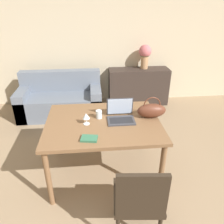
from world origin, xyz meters
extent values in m
cube|color=beige|center=(0.00, 3.20, 1.35)|extent=(10.00, 0.06, 2.70)
cube|color=brown|center=(-0.07, 0.81, 0.75)|extent=(1.35, 1.05, 0.04)
cylinder|color=brown|center=(-0.69, 0.35, 0.37)|extent=(0.06, 0.06, 0.73)
cylinder|color=brown|center=(0.54, 0.35, 0.37)|extent=(0.06, 0.06, 0.73)
cylinder|color=brown|center=(-0.69, 1.28, 0.37)|extent=(0.06, 0.06, 0.73)
cylinder|color=brown|center=(0.54, 1.28, 0.37)|extent=(0.06, 0.06, 0.73)
cube|color=#2D2319|center=(0.19, -0.04, 0.43)|extent=(0.48, 0.48, 0.05)
cube|color=#2D2319|center=(0.17, -0.24, 0.68)|extent=(0.42, 0.08, 0.43)
cylinder|color=#2D2319|center=(0.02, 0.16, 0.20)|extent=(0.04, 0.04, 0.41)
cylinder|color=#2D2319|center=(0.39, 0.13, 0.20)|extent=(0.04, 0.04, 0.41)
cube|color=slate|center=(-0.81, 2.54, 0.21)|extent=(1.58, 0.77, 0.42)
cube|color=slate|center=(-0.81, 2.83, 0.62)|extent=(1.58, 0.20, 0.40)
cube|color=slate|center=(-1.51, 2.54, 0.28)|extent=(0.20, 0.77, 0.56)
cube|color=slate|center=(-0.12, 2.54, 0.28)|extent=(0.20, 0.77, 0.56)
cube|color=#332823|center=(0.81, 2.94, 0.39)|extent=(1.27, 0.40, 0.77)
cube|color=#38383D|center=(0.14, 0.80, 0.78)|extent=(0.32, 0.23, 0.02)
cube|color=black|center=(0.14, 0.79, 0.79)|extent=(0.27, 0.15, 0.00)
cube|color=#38383D|center=(0.14, 0.94, 0.90)|extent=(0.32, 0.04, 0.23)
cube|color=silver|center=(0.14, 0.93, 0.90)|extent=(0.30, 0.04, 0.21)
cylinder|color=silver|center=(-0.12, 0.90, 0.82)|extent=(0.07, 0.07, 0.10)
cylinder|color=silver|center=(-0.27, 0.77, 0.77)|extent=(0.08, 0.08, 0.01)
cylinder|color=silver|center=(-0.27, 0.77, 0.81)|extent=(0.01, 0.01, 0.07)
cone|color=silver|center=(-0.27, 0.77, 0.88)|extent=(0.08, 0.08, 0.07)
ellipsoid|color=#592D1E|center=(0.52, 0.86, 0.86)|extent=(0.35, 0.16, 0.18)
torus|color=#592D1E|center=(0.52, 0.86, 0.93)|extent=(0.21, 0.01, 0.21)
cylinder|color=tan|center=(0.92, 2.98, 0.90)|extent=(0.15, 0.15, 0.26)
sphere|color=#3D6B38|center=(0.92, 2.98, 1.08)|extent=(0.19, 0.19, 0.19)
sphere|color=#C6666B|center=(0.92, 2.98, 1.13)|extent=(0.26, 0.26, 0.26)
cube|color=#336B4C|center=(-0.24, 0.45, 0.78)|extent=(0.19, 0.15, 0.02)
camera|label=1|loc=(-0.18, -1.45, 2.05)|focal=35.00mm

